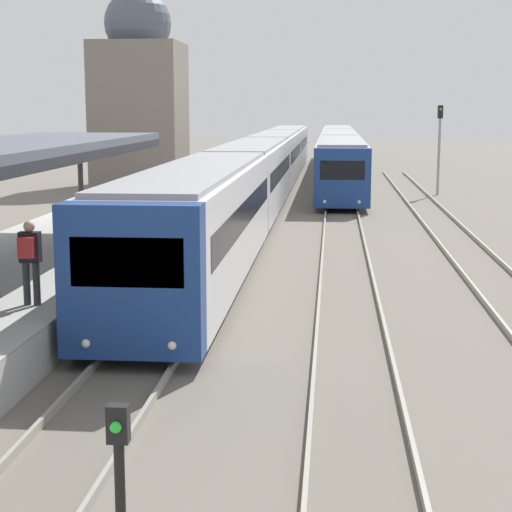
% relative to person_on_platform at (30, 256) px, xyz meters
% --- Properties ---
extents(person_on_platform, '(0.40, 0.40, 1.66)m').
position_rel_person_on_platform_xyz_m(person_on_platform, '(0.00, 0.00, 0.00)').
color(person_on_platform, '#2D2D33').
rests_on(person_on_platform, station_platform).
extents(train_near, '(2.61, 62.22, 3.17)m').
position_rel_person_on_platform_xyz_m(train_near, '(2.27, 29.66, -0.12)').
color(train_near, navy).
rests_on(train_near, ground_plane).
extents(train_far, '(2.57, 45.42, 3.05)m').
position_rel_person_on_platform_xyz_m(train_far, '(6.27, 45.00, -0.18)').
color(train_far, navy).
rests_on(train_far, ground_plane).
extents(signal_post_near, '(0.20, 0.22, 2.04)m').
position_rel_person_on_platform_xyz_m(signal_post_near, '(3.90, -8.57, -0.63)').
color(signal_post_near, black).
rests_on(signal_post_near, ground_plane).
extents(signal_mast_far, '(0.28, 0.29, 4.84)m').
position_rel_person_on_platform_xyz_m(signal_mast_far, '(11.59, 31.57, 1.18)').
color(signal_mast_far, gray).
rests_on(signal_mast_far, ground_plane).
extents(distant_domed_building, '(5.16, 5.16, 11.64)m').
position_rel_person_on_platform_xyz_m(distant_domed_building, '(-5.81, 35.58, 3.56)').
color(distant_domed_building, slate).
rests_on(distant_domed_building, ground_plane).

